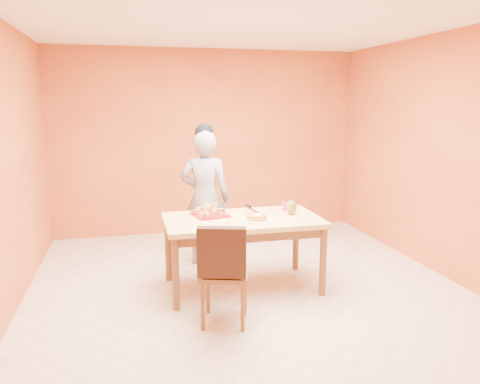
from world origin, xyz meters
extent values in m
plane|color=beige|center=(0.00, 0.00, 0.00)|extent=(5.00, 5.00, 0.00)
plane|color=white|center=(0.00, 0.00, 2.70)|extent=(5.00, 5.00, 0.00)
plane|color=orange|center=(0.00, 2.50, 1.35)|extent=(4.50, 0.00, 4.50)
plane|color=orange|center=(2.25, 0.00, 1.35)|extent=(0.00, 5.00, 5.00)
cube|color=#F0CA7E|center=(-0.04, 0.18, 0.73)|extent=(1.60, 0.90, 0.05)
cube|color=brown|center=(-0.04, 0.18, 0.66)|extent=(1.48, 0.78, 0.10)
cylinder|color=brown|center=(-0.78, -0.21, 0.35)|extent=(0.07, 0.07, 0.71)
cylinder|color=brown|center=(-0.78, 0.57, 0.35)|extent=(0.07, 0.07, 0.71)
cylinder|color=brown|center=(0.70, -0.21, 0.35)|extent=(0.07, 0.07, 0.71)
cylinder|color=brown|center=(0.70, 0.57, 0.35)|extent=(0.07, 0.07, 0.71)
imported|color=gray|center=(-0.29, 1.04, 0.81)|extent=(0.68, 0.55, 1.62)
cube|color=maroon|center=(-0.35, 0.34, 0.77)|extent=(0.40, 0.40, 0.02)
cylinder|color=maroon|center=(-0.39, 0.53, 0.77)|extent=(0.32, 0.32, 0.02)
cylinder|color=white|center=(0.07, 0.03, 0.77)|extent=(0.40, 0.40, 0.01)
cylinder|color=gold|center=(0.07, 0.03, 0.80)|extent=(0.21, 0.21, 0.05)
cube|color=white|center=(0.08, 0.21, 0.83)|extent=(0.08, 0.26, 0.01)
ellipsoid|color=olive|center=(0.50, 0.21, 0.84)|extent=(0.14, 0.12, 0.15)
cylinder|color=#D31F76|center=(0.49, 0.38, 0.81)|extent=(0.08, 0.08, 0.09)
cylinder|color=#381F0F|center=(0.59, 0.49, 0.77)|extent=(0.10, 0.10, 0.03)
camera|label=1|loc=(-1.18, -4.37, 1.93)|focal=35.00mm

